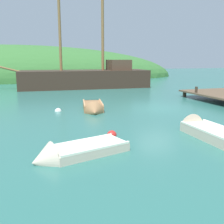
# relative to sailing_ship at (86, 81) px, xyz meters

# --- Properties ---
(ground_plane) EXTENTS (120.00, 120.00, 0.00)m
(ground_plane) POSITION_rel_sailing_ship_xyz_m (1.76, -13.03, -0.71)
(ground_plane) COLOR #2D6B60
(shore_hill) EXTENTS (54.02, 19.39, 10.35)m
(shore_hill) POSITION_rel_sailing_ship_xyz_m (-8.16, 16.28, -0.71)
(shore_hill) COLOR #387033
(shore_hill) RESTS_ON ground
(sailing_ship) EXTENTS (16.27, 4.70, 13.12)m
(sailing_ship) POSITION_rel_sailing_ship_xyz_m (0.00, 0.00, 0.00)
(sailing_ship) COLOR #38281E
(sailing_ship) RESTS_ON ground
(rowboat_near_dock) EXTENTS (1.62, 3.25, 1.07)m
(rowboat_near_dock) POSITION_rel_sailing_ship_xyz_m (-2.35, -12.82, -0.57)
(rowboat_near_dock) COLOR #9E7047
(rowboat_near_dock) RESTS_ON ground
(rowboat_center) EXTENTS (1.21, 3.81, 1.14)m
(rowboat_center) POSITION_rel_sailing_ship_xyz_m (0.78, -19.19, -0.59)
(rowboat_center) COLOR beige
(rowboat_center) RESTS_ON ground
(rowboat_outer_left) EXTENTS (3.34, 1.94, 1.08)m
(rowboat_outer_left) POSITION_rel_sailing_ship_xyz_m (-4.76, -19.98, -0.63)
(rowboat_outer_left) COLOR beige
(rowboat_outer_left) RESTS_ON ground
(buoy_white) EXTENTS (0.40, 0.40, 0.40)m
(buoy_white) POSITION_rel_sailing_ship_xyz_m (-4.38, -12.39, -0.71)
(buoy_white) COLOR white
(buoy_white) RESTS_ON ground
(buoy_red) EXTENTS (0.40, 0.40, 0.40)m
(buoy_red) POSITION_rel_sailing_ship_xyz_m (-2.86, -18.07, -0.71)
(buoy_red) COLOR red
(buoy_red) RESTS_ON ground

